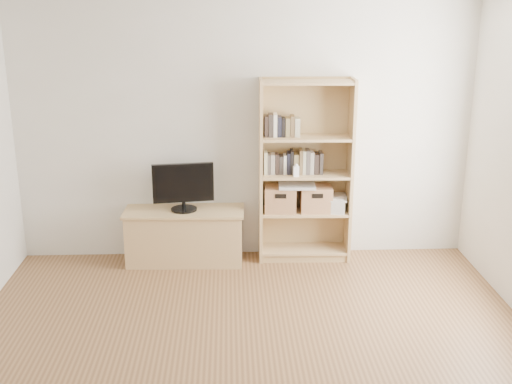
{
  "coord_description": "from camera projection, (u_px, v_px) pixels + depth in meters",
  "views": [
    {
      "loc": [
        -0.15,
        -3.7,
        2.59
      ],
      "look_at": [
        0.09,
        1.9,
        0.84
      ],
      "focal_mm": 45.0,
      "sensor_mm": 36.0,
      "label": 1
    }
  ],
  "objects": [
    {
      "name": "basket_right",
      "position": [
        316.0,
        198.0,
        6.37
      ],
      "size": [
        0.31,
        0.26,
        0.25
      ],
      "primitive_type": "cube",
      "rotation": [
        0.0,
        0.0,
        -0.03
      ],
      "color": "#966844",
      "rests_on": "bookshelf"
    },
    {
      "name": "tv_stand",
      "position": [
        185.0,
        237.0,
        6.39
      ],
      "size": [
        1.15,
        0.46,
        0.52
      ],
      "primitive_type": "cube",
      "rotation": [
        0.0,
        0.0,
        -0.03
      ],
      "color": "#A68455",
      "rests_on": "floor"
    },
    {
      "name": "laptop",
      "position": [
        297.0,
        186.0,
        6.31
      ],
      "size": [
        0.37,
        0.27,
        0.03
      ],
      "primitive_type": "cube",
      "rotation": [
        0.0,
        0.0,
        -0.05
      ],
      "color": "silver",
      "rests_on": "basket_left"
    },
    {
      "name": "books_row_upper",
      "position": [
        285.0,
        125.0,
        6.17
      ],
      "size": [
        0.41,
        0.17,
        0.21
      ],
      "primitive_type": "cube",
      "rotation": [
        0.0,
        0.0,
        -0.05
      ],
      "color": "#ADA98A",
      "rests_on": "bookshelf"
    },
    {
      "name": "baby_monitor",
      "position": [
        296.0,
        171.0,
        6.19
      ],
      "size": [
        0.06,
        0.04,
        0.1
      ],
      "primitive_type": "cube",
      "rotation": [
        0.0,
        0.0,
        0.16
      ],
      "color": "white",
      "rests_on": "bookshelf"
    },
    {
      "name": "back_wall",
      "position": [
        245.0,
        130.0,
        6.31
      ],
      "size": [
        4.5,
        0.02,
        2.6
      ],
      "primitive_type": "cube",
      "color": "beige",
      "rests_on": "floor"
    },
    {
      "name": "bookshelf",
      "position": [
        305.0,
        172.0,
        6.29
      ],
      "size": [
        0.92,
        0.34,
        1.82
      ],
      "primitive_type": "cube",
      "rotation": [
        0.0,
        0.0,
        -0.02
      ],
      "color": "#A68455",
      "rests_on": "floor"
    },
    {
      "name": "books_row_mid",
      "position": [
        305.0,
        163.0,
        6.29
      ],
      "size": [
        0.77,
        0.18,
        0.21
      ],
      "primitive_type": "cube",
      "rotation": [
        0.0,
        0.0,
        -0.04
      ],
      "color": "#ADA98A",
      "rests_on": "bookshelf"
    },
    {
      "name": "television",
      "position": [
        183.0,
        187.0,
        6.23
      ],
      "size": [
        0.59,
        0.12,
        0.47
      ],
      "primitive_type": "cube",
      "rotation": [
        0.0,
        0.0,
        0.13
      ],
      "color": "black",
      "rests_on": "tv_stand"
    },
    {
      "name": "basket_left",
      "position": [
        281.0,
        199.0,
        6.37
      ],
      "size": [
        0.33,
        0.28,
        0.25
      ],
      "primitive_type": "cube",
      "rotation": [
        0.0,
        0.0,
        -0.07
      ],
      "color": "#966844",
      "rests_on": "bookshelf"
    },
    {
      "name": "magazine_stack",
      "position": [
        336.0,
        204.0,
        6.4
      ],
      "size": [
        0.26,
        0.32,
        0.13
      ],
      "primitive_type": "cube",
      "rotation": [
        0.0,
        0.0,
        -0.26
      ],
      "color": "silver",
      "rests_on": "bookshelf"
    }
  ]
}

